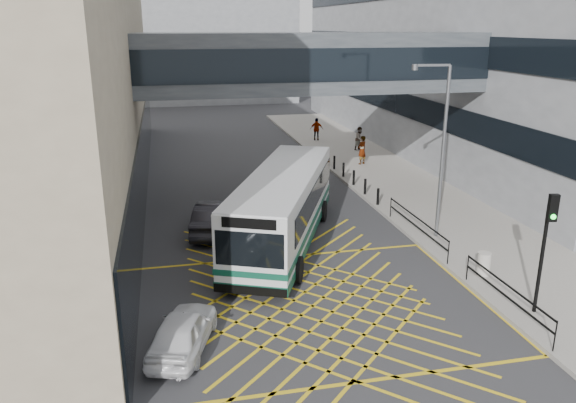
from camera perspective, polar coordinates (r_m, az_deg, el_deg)
ground at (r=19.91m, az=2.52°, el=-10.57°), size 120.00×120.00×0.00m
building_right at (r=49.96m, az=23.57°, el=16.84°), size 24.09×44.00×20.00m
building_far at (r=77.00m, az=-10.95°, el=16.91°), size 28.00×16.00×18.00m
skybridge at (r=30.00m, az=2.38°, el=13.91°), size 20.00×4.10×3.00m
pavement at (r=35.95m, az=10.30°, el=2.24°), size 6.00×54.00×0.16m
box_junction at (r=19.91m, az=2.52°, el=-10.56°), size 12.00×9.00×0.01m
bus at (r=24.73m, az=-0.43°, el=-0.42°), size 7.10×11.79×3.28m
car_white at (r=17.50m, az=-10.64°, el=-12.76°), size 2.79×4.30×1.27m
car_dark at (r=26.56m, az=-7.47°, el=-1.57°), size 2.99×5.14×1.51m
car_silver at (r=37.52m, az=0.02°, el=4.08°), size 3.18×4.61×1.32m
traffic_light at (r=19.80m, az=24.79°, el=-3.29°), size 0.32×0.50×4.18m
street_lamp at (r=25.35m, az=15.17°, el=5.88°), size 1.74×0.38×7.66m
litter_bin at (r=22.95m, az=19.27°, el=-5.98°), size 0.51×0.51×0.89m
kerb_railings at (r=23.21m, az=16.28°, el=-4.68°), size 0.05×12.54×1.00m
bollards at (r=34.87m, az=6.16°, el=2.85°), size 0.14×10.14×0.90m
pedestrian_a at (r=39.10m, az=7.53°, el=5.20°), size 0.96×0.87×1.97m
pedestrian_b at (r=43.60m, az=7.31°, el=6.35°), size 1.01×0.85×1.78m
pedestrian_c at (r=47.13m, az=2.93°, el=7.34°), size 1.19×0.82×1.84m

